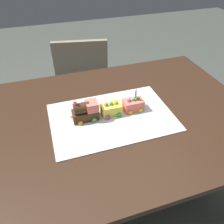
% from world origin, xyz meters
% --- Properties ---
extents(ground_plane, '(8.00, 8.00, 0.00)m').
position_xyz_m(ground_plane, '(0.00, 0.00, 0.00)').
color(ground_plane, '#474C44').
extents(dining_table, '(1.40, 1.00, 0.74)m').
position_xyz_m(dining_table, '(0.00, 0.00, 0.63)').
color(dining_table, '#382316').
rests_on(dining_table, ground).
extents(chair, '(0.47, 0.47, 0.86)m').
position_xyz_m(chair, '(-0.02, 0.83, 0.47)').
color(chair, gray).
rests_on(chair, ground).
extents(cake_board, '(0.60, 0.40, 0.00)m').
position_xyz_m(cake_board, '(-0.03, -0.01, 0.74)').
color(cake_board, silver).
rests_on(cake_board, dining_table).
extents(cake_locomotive, '(0.14, 0.08, 0.12)m').
position_xyz_m(cake_locomotive, '(-0.16, 0.02, 0.79)').
color(cake_locomotive, '#472816').
rests_on(cake_locomotive, cake_board).
extents(cake_car_hopper_lemon, '(0.10, 0.08, 0.07)m').
position_xyz_m(cake_car_hopper_lemon, '(-0.03, 0.02, 0.77)').
color(cake_car_hopper_lemon, '#F4E04C').
rests_on(cake_car_hopper_lemon, cake_board).
extents(cake_car_caboose_coral, '(0.10, 0.08, 0.07)m').
position_xyz_m(cake_car_caboose_coral, '(0.09, 0.02, 0.77)').
color(cake_car_caboose_coral, '#F27260').
rests_on(cake_car_caboose_coral, cake_board).
extents(birthday_candle, '(0.01, 0.01, 0.05)m').
position_xyz_m(birthday_candle, '(0.10, 0.02, 0.84)').
color(birthday_candle, '#4CA5E5').
rests_on(birthday_candle, cake_car_caboose_coral).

